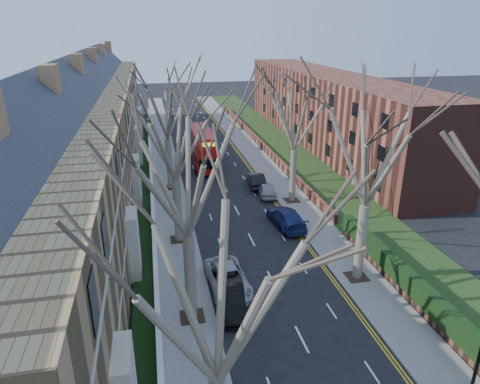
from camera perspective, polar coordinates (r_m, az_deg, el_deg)
ground at (r=22.98m, az=10.95°, el=-23.44°), size 240.00×240.00×0.00m
pavement_left at (r=56.16m, az=-10.15°, el=4.36°), size 3.00×102.00×0.12m
pavement_right at (r=57.68m, az=1.87°, el=5.13°), size 3.00×102.00×0.12m
terrace_left at (r=47.45m, az=-19.49°, el=7.23°), size 9.70×78.00×13.60m
flats_right at (r=63.83m, az=11.29°, el=10.85°), size 13.97×54.00×10.00m
wall_hedge_right at (r=26.96m, az=25.26°, el=-14.65°), size 0.70×24.00×1.80m
front_wall_left at (r=48.35m, az=-11.75°, el=2.18°), size 0.30×78.00×1.00m
grass_verge_right at (r=58.85m, az=6.16°, el=5.44°), size 6.00×102.00×0.06m
tree_left_near at (r=13.03m, az=-3.38°, el=-11.77°), size 9.80×9.80×13.73m
tree_left_mid at (r=21.86m, az=-7.39°, el=3.85°), size 10.50×10.50×14.71m
tree_left_far at (r=31.60m, az=-8.94°, el=8.58°), size 10.15×10.15×14.22m
tree_left_dist at (r=43.34m, az=-9.95°, el=12.33°), size 10.50×10.50×14.71m
tree_right_mid at (r=27.01m, az=17.22°, el=6.42°), size 10.50×10.50×14.71m
tree_right_far at (r=39.61m, az=7.50°, el=11.19°), size 10.15×10.15×14.22m
double_decker_bus at (r=52.62m, az=-5.05°, el=5.78°), size 2.64×10.16×4.28m
car_left_mid at (r=26.47m, az=-1.15°, el=-14.07°), size 2.02×4.55×1.45m
car_left_far at (r=28.31m, az=-1.64°, el=-11.47°), size 2.69×5.39×1.47m
car_right_near at (r=36.78m, az=6.20°, el=-3.39°), size 2.49×5.50×1.56m
car_right_mid at (r=43.07m, az=3.56°, el=0.30°), size 2.02×4.11×1.35m
car_right_far at (r=45.57m, az=2.17°, el=1.60°), size 1.93×4.59×1.47m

